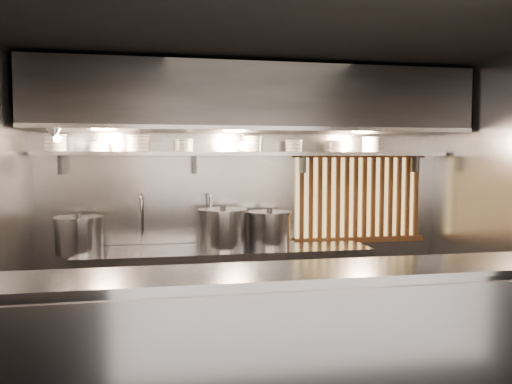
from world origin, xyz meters
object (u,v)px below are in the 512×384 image
object	(u,v)px
heat_lamp	(54,132)
stock_pot_mid	(223,228)
pendant_bulb	(243,146)
stock_pot_left	(79,234)
stock_pot_right	(269,229)

from	to	relation	value
heat_lamp	stock_pot_mid	distance (m)	1.86
pendant_bulb	stock_pot_left	xyz separation A→B (m)	(-1.65, -0.07, -0.88)
stock_pot_left	stock_pot_mid	world-z (taller)	stock_pot_mid
heat_lamp	pendant_bulb	bearing A→B (deg)	11.00
heat_lamp	pendant_bulb	distance (m)	1.83
heat_lamp	stock_pot_left	distance (m)	1.03
pendant_bulb	stock_pot_left	distance (m)	1.87
pendant_bulb	stock_pot_mid	size ratio (longest dim) A/B	0.30
heat_lamp	stock_pot_mid	world-z (taller)	heat_lamp
pendant_bulb	stock_pot_right	distance (m)	0.92
stock_pot_left	stock_pot_right	world-z (taller)	stock_pot_right
stock_pot_mid	stock_pot_right	world-z (taller)	stock_pot_mid
stock_pot_left	stock_pot_mid	xyz separation A→B (m)	(1.42, -0.01, 0.02)
stock_pot_mid	stock_pot_left	bearing A→B (deg)	179.73
heat_lamp	stock_pot_right	bearing A→B (deg)	8.66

